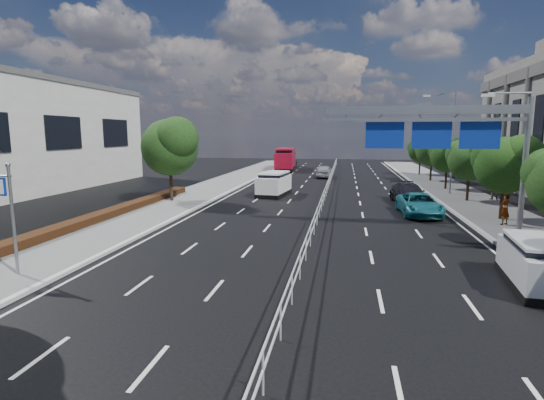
# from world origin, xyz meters

# --- Properties ---
(ground) EXTENTS (160.00, 160.00, 0.00)m
(ground) POSITION_xyz_m (0.00, 0.00, 0.00)
(ground) COLOR black
(ground) RESTS_ON ground
(kerb_near) EXTENTS (0.25, 140.00, 0.15)m
(kerb_near) POSITION_xyz_m (-9.00, 0.00, 0.07)
(kerb_near) COLOR silver
(kerb_near) RESTS_ON ground
(median_fence) EXTENTS (0.05, 85.00, 1.02)m
(median_fence) POSITION_xyz_m (0.00, 22.50, 0.53)
(median_fence) COLOR silver
(median_fence) RESTS_ON ground
(hedge_near) EXTENTS (1.00, 36.00, 0.44)m
(hedge_near) POSITION_xyz_m (-13.30, 5.00, 0.36)
(hedge_near) COLOR black
(hedge_near) RESTS_ON sidewalk_near
(toilet_sign) EXTENTS (1.62, 0.18, 4.34)m
(toilet_sign) POSITION_xyz_m (-10.95, 0.00, 2.94)
(toilet_sign) COLOR gray
(toilet_sign) RESTS_ON ground
(overhead_gantry) EXTENTS (10.24, 0.38, 7.45)m
(overhead_gantry) POSITION_xyz_m (6.74, 10.05, 5.61)
(overhead_gantry) COLOR gray
(overhead_gantry) RESTS_ON ground
(streetlight_far) EXTENTS (2.78, 2.40, 9.00)m
(streetlight_far) POSITION_xyz_m (10.50, 26.00, 5.21)
(streetlight_far) COLOR gray
(streetlight_far) RESTS_ON ground
(near_tree_back) EXTENTS (4.84, 4.51, 6.69)m
(near_tree_back) POSITION_xyz_m (-11.94, 17.97, 4.61)
(near_tree_back) COLOR black
(near_tree_back) RESTS_ON ground
(far_tree_d) EXTENTS (3.85, 3.59, 5.34)m
(far_tree_d) POSITION_xyz_m (11.25, 14.48, 3.69)
(far_tree_d) COLOR black
(far_tree_d) RESTS_ON ground
(far_tree_e) EXTENTS (3.63, 3.38, 5.13)m
(far_tree_e) POSITION_xyz_m (11.25, 21.98, 3.56)
(far_tree_e) COLOR black
(far_tree_e) RESTS_ON ground
(far_tree_f) EXTENTS (3.52, 3.28, 5.02)m
(far_tree_f) POSITION_xyz_m (11.24, 29.48, 3.49)
(far_tree_f) COLOR black
(far_tree_f) RESTS_ON ground
(far_tree_g) EXTENTS (3.96, 3.69, 5.45)m
(far_tree_g) POSITION_xyz_m (11.25, 36.98, 3.75)
(far_tree_g) COLOR black
(far_tree_g) RESTS_ON ground
(far_tree_h) EXTENTS (3.41, 3.18, 4.91)m
(far_tree_h) POSITION_xyz_m (11.24, 44.48, 3.42)
(far_tree_h) COLOR black
(far_tree_h) RESTS_ON ground
(white_minivan) EXTENTS (2.60, 4.98, 2.08)m
(white_minivan) POSITION_xyz_m (-4.58, 23.09, 1.02)
(white_minivan) COLOR black
(white_minivan) RESTS_ON ground
(red_bus) EXTENTS (3.34, 11.10, 3.27)m
(red_bus) POSITION_xyz_m (-7.44, 50.96, 1.70)
(red_bus) COLOR black
(red_bus) RESTS_ON ground
(near_car_silver) EXTENTS (1.86, 4.59, 1.56)m
(near_car_silver) POSITION_xyz_m (-1.00, 39.46, 0.78)
(near_car_silver) COLOR #94959B
(near_car_silver) RESTS_ON ground
(near_car_dark) EXTENTS (1.88, 4.68, 1.51)m
(near_car_dark) POSITION_xyz_m (-7.37, 55.80, 0.76)
(near_car_dark) COLOR black
(near_car_dark) RESTS_ON ground
(silver_minivan) EXTENTS (2.19, 4.31, 1.72)m
(silver_minivan) POSITION_xyz_m (8.30, 2.24, 0.85)
(silver_minivan) COLOR black
(silver_minivan) RESTS_ON ground
(parked_car_teal) EXTENTS (2.66, 5.34, 1.45)m
(parked_car_teal) POSITION_xyz_m (6.50, 15.63, 0.73)
(parked_car_teal) COLOR #196372
(parked_car_teal) RESTS_ON ground
(parked_car_dark) EXTENTS (2.69, 5.55, 1.56)m
(parked_car_dark) POSITION_xyz_m (6.50, 20.51, 0.78)
(parked_car_dark) COLOR black
(parked_car_dark) RESTS_ON ground
(pedestrian_a) EXTENTS (0.80, 0.75, 1.83)m
(pedestrian_a) POSITION_xyz_m (10.77, 12.62, 1.06)
(pedestrian_a) COLOR gray
(pedestrian_a) RESTS_ON sidewalk_far
(pedestrian_b) EXTENTS (0.86, 0.69, 1.70)m
(pedestrian_b) POSITION_xyz_m (13.40, 22.96, 0.99)
(pedestrian_b) COLOR gray
(pedestrian_b) RESTS_ON sidewalk_far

